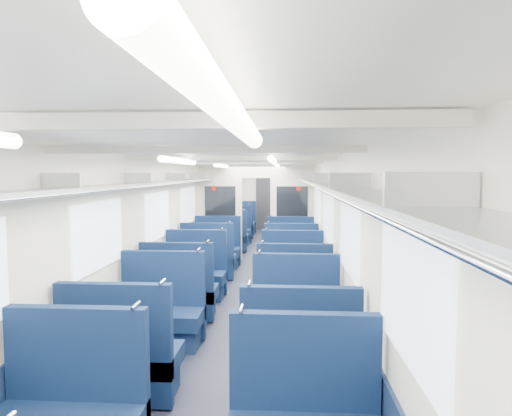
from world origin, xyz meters
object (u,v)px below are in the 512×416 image
object	(u,v)px
seat_14	(195,276)
seat_23	(289,233)
seat_18	(217,251)
seat_21	(289,238)
seat_27	(288,224)
seat_20	(228,238)
seat_25	(289,228)
seat_15	(292,277)
seat_17	(291,262)
seat_8	(121,362)
seat_9	(300,367)
seat_26	(241,224)
seat_24	(237,227)
end_door	(266,203)
bulkhead	(256,209)
seat_22	(234,232)
seat_13	(294,296)
seat_11	(296,321)
seat_19	(290,252)
seat_10	(161,316)
seat_16	(208,261)
seat_12	(179,294)

from	to	relation	value
seat_14	seat_23	xyz separation A→B (m)	(1.66, 5.55, 0.00)
seat_18	seat_21	bearing A→B (deg)	51.82
seat_27	seat_21	bearing A→B (deg)	-90.00
seat_20	seat_25	distance (m)	2.86
seat_20	seat_21	size ratio (longest dim) A/B	1.00
seat_15	seat_17	xyz separation A→B (m)	(0.00, 1.34, 0.00)
seat_8	seat_9	distance (m)	1.66
seat_9	seat_27	bearing A→B (deg)	90.00
seat_26	seat_24	bearing A→B (deg)	-90.00
seat_17	seat_27	size ratio (longest dim) A/B	1.00
seat_8	seat_21	size ratio (longest dim) A/B	1.00
end_door	bulkhead	xyz separation A→B (m)	(-0.00, -5.90, 0.23)
seat_22	seat_18	bearing A→B (deg)	-90.00
end_door	bulkhead	world-z (taller)	bulkhead
seat_18	seat_22	bearing A→B (deg)	90.00
seat_13	seat_14	distance (m)	2.00
seat_9	seat_24	size ratio (longest dim) A/B	1.00
seat_8	seat_11	xyz separation A→B (m)	(1.66, 1.26, 0.00)
seat_26	seat_8	bearing A→B (deg)	-90.00
seat_19	seat_26	size ratio (longest dim) A/B	1.00
seat_11	seat_18	size ratio (longest dim) A/B	1.00
seat_9	seat_10	size ratio (longest dim) A/B	1.00
seat_22	seat_9	bearing A→B (deg)	-79.75
end_door	seat_16	world-z (taller)	end_door
seat_13	seat_25	bearing A→B (deg)	90.00
seat_13	seat_14	xyz separation A→B (m)	(-1.66, 1.11, 0.00)
seat_12	seat_17	size ratio (longest dim) A/B	1.00
seat_13	seat_16	size ratio (longest dim) A/B	1.00
seat_8	seat_19	xyz separation A→B (m)	(1.66, 5.85, 0.00)
seat_24	seat_26	world-z (taller)	same
end_door	seat_26	bearing A→B (deg)	-120.52
seat_14	seat_18	world-z (taller)	same
seat_8	seat_16	distance (m)	4.77
seat_17	seat_20	distance (m)	3.45
seat_20	seat_27	size ratio (longest dim) A/B	1.00
end_door	seat_25	xyz separation A→B (m)	(0.83, -2.56, -0.64)
seat_13	seat_27	world-z (taller)	same
seat_12	seat_20	size ratio (longest dim) A/B	1.00
seat_11	seat_15	xyz separation A→B (m)	(0.00, 2.20, 0.00)
seat_8	seat_11	bearing A→B (deg)	37.15
seat_13	seat_11	bearing A→B (deg)	-90.00
seat_9	seat_23	distance (m)	8.99
bulkhead	seat_11	world-z (taller)	bulkhead
seat_19	seat_20	distance (m)	2.57
seat_8	seat_25	distance (m)	10.28
seat_16	seat_17	size ratio (longest dim) A/B	1.00
seat_21	seat_27	bearing A→B (deg)	90.00
seat_9	seat_12	size ratio (longest dim) A/B	1.00
seat_25	seat_19	bearing A→B (deg)	-90.00
end_door	seat_27	distance (m)	1.81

